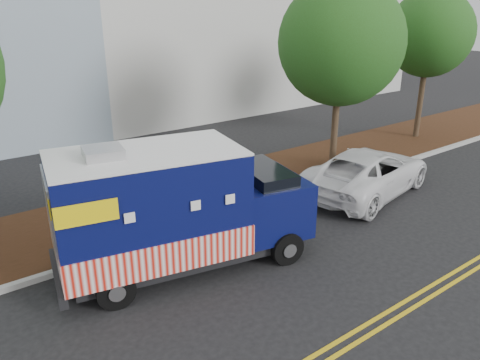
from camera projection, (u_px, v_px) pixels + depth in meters
ground at (218, 251)px, 12.74m from camera, size 120.00×120.00×0.00m
curb at (192, 229)px, 13.76m from camera, size 120.00×0.18×0.15m
mulch_strip at (158, 206)px, 15.33m from camera, size 120.00×4.00×0.15m
centerline_near at (343, 338)px, 9.41m from camera, size 120.00×0.10×0.01m
centerline_far at (353, 345)px, 9.22m from camera, size 120.00×0.10×0.01m
tree_c at (341, 43)px, 17.18m from camera, size 4.66×4.66×7.28m
tree_d at (430, 34)px, 21.32m from camera, size 3.91×3.91×6.94m
sign_post at (128, 201)px, 12.91m from camera, size 0.06×0.06×2.40m
food_truck at (173, 212)px, 11.43m from camera, size 6.73×3.54×3.38m
white_car at (367, 172)px, 16.34m from camera, size 6.06×3.66×1.57m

